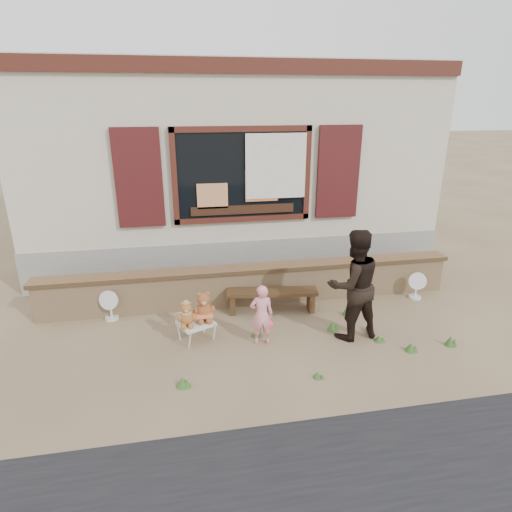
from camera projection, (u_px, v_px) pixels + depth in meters
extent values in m
plane|color=brown|center=(263.00, 331.00, 6.54)|extent=(80.00, 80.00, 0.00)
cube|color=#B8B095|center=(226.00, 142.00, 9.87)|extent=(8.00, 5.00, 3.20)
cube|color=gray|center=(228.00, 225.00, 10.55)|extent=(8.04, 5.04, 0.80)
cube|color=black|center=(242.00, 175.00, 7.65)|extent=(2.30, 0.04, 1.50)
cube|color=#431B13|center=(242.00, 129.00, 7.36)|extent=(2.50, 0.08, 0.10)
cube|color=#431B13|center=(243.00, 219.00, 7.91)|extent=(2.50, 0.08, 0.10)
cube|color=#431B13|center=(174.00, 177.00, 7.43)|extent=(0.10, 0.08, 1.70)
cube|color=#431B13|center=(307.00, 173.00, 7.84)|extent=(0.10, 0.08, 1.70)
cube|color=black|center=(139.00, 179.00, 7.32)|extent=(0.80, 0.07, 1.70)
cube|color=black|center=(338.00, 173.00, 7.93)|extent=(0.80, 0.07, 1.70)
cube|color=beige|center=(276.00, 166.00, 7.64)|extent=(1.10, 0.02, 1.15)
cube|color=#431B13|center=(241.00, 66.00, 7.04)|extent=(8.00, 0.12, 0.25)
cube|color=black|center=(243.00, 209.00, 7.84)|extent=(1.90, 0.06, 0.16)
cube|color=tan|center=(212.00, 196.00, 7.65)|extent=(0.55, 0.06, 0.45)
cube|color=#E08447|center=(262.00, 186.00, 7.75)|extent=(0.60, 0.06, 0.55)
cube|color=tan|center=(252.00, 286.00, 7.36)|extent=(7.00, 0.30, 0.60)
cube|color=brown|center=(252.00, 268.00, 7.24)|extent=(7.10, 0.36, 0.07)
cube|color=#352312|center=(272.00, 292.00, 7.02)|extent=(1.52, 0.51, 0.06)
cube|color=#352312|center=(233.00, 303.00, 7.05)|extent=(0.13, 0.29, 0.32)
cube|color=#352312|center=(311.00, 302.00, 7.11)|extent=(0.13, 0.29, 0.32)
cube|color=beige|center=(196.00, 323.00, 6.20)|extent=(0.60, 0.57, 0.04)
cylinder|color=silver|center=(190.00, 341.00, 6.00)|extent=(0.03, 0.03, 0.25)
cylinder|color=silver|center=(214.00, 333.00, 6.22)|extent=(0.03, 0.03, 0.25)
cylinder|color=silver|center=(179.00, 331.00, 6.28)|extent=(0.03, 0.03, 0.25)
cylinder|color=silver|center=(203.00, 323.00, 6.50)|extent=(0.03, 0.03, 0.25)
imported|color=pink|center=(262.00, 315.00, 6.05)|extent=(0.35, 0.25, 0.91)
imported|color=black|center=(353.00, 285.00, 6.12)|extent=(0.88, 0.73, 1.65)
cylinder|color=silver|center=(112.00, 318.00, 6.87)|extent=(0.21, 0.21, 0.04)
cylinder|color=silver|center=(111.00, 310.00, 6.83)|extent=(0.03, 0.03, 0.27)
cylinder|color=silver|center=(110.00, 299.00, 6.76)|extent=(0.33, 0.21, 0.31)
cylinder|color=white|center=(415.00, 297.00, 7.61)|extent=(0.21, 0.21, 0.04)
cylinder|color=white|center=(416.00, 290.00, 7.56)|extent=(0.03, 0.03, 0.26)
cylinder|color=white|center=(417.00, 280.00, 7.49)|extent=(0.32, 0.20, 0.31)
cone|color=#355923|center=(183.00, 382.00, 5.25)|extent=(0.18, 0.18, 0.13)
cone|color=#355923|center=(317.00, 375.00, 5.41)|extent=(0.11, 0.11, 0.09)
cone|color=#355923|center=(411.00, 347.00, 5.98)|extent=(0.16, 0.16, 0.13)
cone|color=#355923|center=(347.00, 311.00, 6.98)|extent=(0.14, 0.14, 0.15)
cone|color=#355923|center=(256.00, 332.00, 6.36)|extent=(0.17, 0.17, 0.14)
cone|color=#355923|center=(363.00, 302.00, 7.28)|extent=(0.17, 0.17, 0.14)
cone|color=#355923|center=(333.00, 326.00, 6.52)|extent=(0.16, 0.16, 0.15)
cone|color=#355923|center=(450.00, 341.00, 6.11)|extent=(0.14, 0.14, 0.16)
cone|color=#355923|center=(379.00, 338.00, 6.24)|extent=(0.15, 0.15, 0.08)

